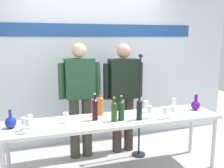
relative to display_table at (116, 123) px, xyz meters
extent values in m
cube|color=silver|center=(0.00, 1.25, 0.82)|extent=(5.09, 0.10, 3.00)
cube|color=#255097|center=(0.00, 1.19, 1.16)|extent=(3.56, 0.01, 0.20)
cube|color=silver|center=(0.00, 0.00, 0.04)|extent=(2.69, 0.60, 0.04)
cylinder|color=silver|center=(1.29, -0.25, -0.33)|extent=(0.05, 0.05, 0.70)
cylinder|color=silver|center=(-1.29, 0.25, -0.33)|extent=(0.05, 0.05, 0.70)
cylinder|color=silver|center=(1.29, 0.25, -0.33)|extent=(0.05, 0.05, 0.70)
sphere|color=navy|center=(-1.21, 0.03, 0.12)|extent=(0.13, 0.13, 0.13)
cylinder|color=navy|center=(-1.21, 0.03, 0.22)|extent=(0.03, 0.03, 0.09)
sphere|color=#4E118F|center=(1.18, 0.03, 0.12)|extent=(0.12, 0.12, 0.12)
cylinder|color=#4E118F|center=(1.18, 0.03, 0.22)|extent=(0.04, 0.04, 0.10)
cylinder|color=#3C3C30|center=(-0.42, 0.62, -0.24)|extent=(0.14, 0.14, 0.89)
cylinder|color=#3C3C30|center=(-0.23, 0.62, -0.24)|extent=(0.14, 0.14, 0.89)
cube|color=#264C31|center=(-0.33, 0.62, 0.48)|extent=(0.41, 0.22, 0.56)
cylinder|color=#264C31|center=(-0.58, 0.62, 0.45)|extent=(0.09, 0.09, 0.50)
cylinder|color=#264C31|center=(-0.07, 0.62, 0.45)|extent=(0.09, 0.09, 0.50)
sphere|color=#D4A887|center=(-0.33, 0.62, 0.87)|extent=(0.20, 0.20, 0.20)
cylinder|color=#3A2E2D|center=(0.23, 0.62, -0.26)|extent=(0.14, 0.14, 0.84)
cylinder|color=#3A2E2D|center=(0.42, 0.62, -0.26)|extent=(0.14, 0.14, 0.84)
cube|color=black|center=(0.33, 0.62, 0.45)|extent=(0.43, 0.22, 0.58)
cylinder|color=black|center=(0.06, 0.62, 0.42)|extent=(0.09, 0.09, 0.52)
cylinder|color=black|center=(0.59, 0.62, 0.42)|extent=(0.09, 0.09, 0.52)
sphere|color=tan|center=(0.33, 0.62, 0.85)|extent=(0.21, 0.21, 0.21)
cylinder|color=#153E17|center=(0.05, -0.08, 0.17)|extent=(0.08, 0.08, 0.22)
cone|color=#153E17|center=(0.05, -0.08, 0.29)|extent=(0.08, 0.08, 0.03)
cylinder|color=#153E17|center=(0.05, -0.08, 0.31)|extent=(0.02, 0.02, 0.07)
cylinder|color=gold|center=(0.05, -0.08, 0.35)|extent=(0.03, 0.03, 0.02)
cylinder|color=orange|center=(-0.14, 0.20, 0.16)|extent=(0.07, 0.07, 0.22)
cone|color=orange|center=(-0.14, 0.20, 0.29)|extent=(0.07, 0.07, 0.03)
cylinder|color=orange|center=(-0.14, 0.20, 0.30)|extent=(0.03, 0.03, 0.06)
cylinder|color=#B61716|center=(-0.14, 0.20, 0.34)|extent=(0.03, 0.03, 0.02)
cylinder|color=black|center=(-0.26, 0.02, 0.18)|extent=(0.07, 0.07, 0.24)
cone|color=black|center=(-0.26, 0.02, 0.31)|extent=(0.07, 0.07, 0.03)
cylinder|color=black|center=(-0.26, 0.02, 0.33)|extent=(0.02, 0.02, 0.08)
cylinder|color=gold|center=(-0.26, 0.02, 0.38)|extent=(0.03, 0.03, 0.02)
cylinder|color=#22401A|center=(-0.05, -0.09, 0.17)|extent=(0.07, 0.07, 0.22)
cone|color=#22401A|center=(-0.05, -0.09, 0.29)|extent=(0.07, 0.07, 0.03)
cylinder|color=#22401A|center=(-0.05, -0.09, 0.31)|extent=(0.02, 0.02, 0.06)
cylinder|color=gold|center=(-0.05, -0.09, 0.35)|extent=(0.03, 0.03, 0.02)
cylinder|color=black|center=(0.26, -0.13, 0.17)|extent=(0.07, 0.07, 0.23)
cone|color=black|center=(0.26, -0.13, 0.30)|extent=(0.07, 0.07, 0.03)
cylinder|color=black|center=(0.26, -0.13, 0.33)|extent=(0.02, 0.02, 0.07)
cylinder|color=black|center=(0.26, -0.13, 0.37)|extent=(0.03, 0.03, 0.02)
cylinder|color=white|center=(-1.01, -0.04, 0.06)|extent=(0.05, 0.05, 0.00)
cylinder|color=white|center=(-1.01, -0.04, 0.09)|extent=(0.01, 0.01, 0.06)
cylinder|color=white|center=(-1.01, -0.04, 0.16)|extent=(0.06, 0.06, 0.09)
cylinder|color=white|center=(-0.61, 0.02, 0.06)|extent=(0.06, 0.06, 0.00)
cylinder|color=white|center=(-0.61, 0.02, 0.09)|extent=(0.01, 0.01, 0.06)
cylinder|color=white|center=(-0.61, 0.02, 0.15)|extent=(0.06, 0.06, 0.07)
cylinder|color=white|center=(-1.07, -0.10, 0.06)|extent=(0.06, 0.06, 0.00)
cylinder|color=white|center=(-1.07, -0.10, 0.09)|extent=(0.01, 0.01, 0.07)
cylinder|color=white|center=(-1.07, -0.10, 0.17)|extent=(0.06, 0.06, 0.08)
cylinder|color=white|center=(-1.02, -0.18, 0.06)|extent=(0.06, 0.06, 0.00)
cylinder|color=white|center=(-1.02, -0.18, 0.10)|extent=(0.01, 0.01, 0.08)
cylinder|color=white|center=(-1.02, -0.18, 0.18)|extent=(0.07, 0.07, 0.08)
cylinder|color=white|center=(0.41, -0.12, 0.06)|extent=(0.06, 0.06, 0.00)
cylinder|color=white|center=(0.41, -0.12, 0.10)|extent=(0.01, 0.01, 0.07)
cylinder|color=white|center=(0.41, -0.12, 0.17)|extent=(0.06, 0.06, 0.08)
cylinder|color=white|center=(0.56, -0.21, 0.06)|extent=(0.06, 0.06, 0.00)
cylinder|color=white|center=(0.56, -0.21, 0.10)|extent=(0.01, 0.01, 0.07)
cylinder|color=white|center=(0.56, -0.21, 0.17)|extent=(0.07, 0.07, 0.08)
cylinder|color=white|center=(0.92, 0.17, 0.06)|extent=(0.05, 0.05, 0.00)
cylinder|color=white|center=(0.92, 0.17, 0.09)|extent=(0.01, 0.01, 0.06)
cylinder|color=white|center=(0.92, 0.17, 0.17)|extent=(0.06, 0.06, 0.09)
cylinder|color=white|center=(0.46, 0.12, 0.06)|extent=(0.06, 0.06, 0.00)
cylinder|color=white|center=(0.46, 0.12, 0.10)|extent=(0.01, 0.01, 0.07)
cylinder|color=white|center=(0.46, 0.12, 0.17)|extent=(0.06, 0.06, 0.09)
cylinder|color=white|center=(0.68, -0.19, 0.06)|extent=(0.06, 0.06, 0.00)
cylinder|color=white|center=(0.68, -0.19, 0.10)|extent=(0.01, 0.01, 0.08)
cylinder|color=white|center=(0.68, -0.19, 0.17)|extent=(0.07, 0.07, 0.08)
cylinder|color=black|center=(0.49, 0.39, -0.67)|extent=(0.20, 0.20, 0.02)
cylinder|color=black|center=(0.49, 0.39, 0.04)|extent=(0.02, 0.02, 1.45)
sphere|color=#232328|center=(0.49, 0.39, 0.79)|extent=(0.06, 0.06, 0.06)
camera|label=1|loc=(-0.95, -2.85, 1.04)|focal=40.64mm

